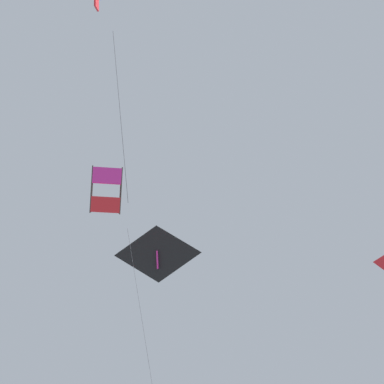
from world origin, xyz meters
name	(u,v)px	position (x,y,z in m)	size (l,w,h in m)	color
kite_delta_low_drifter	(158,255)	(5.87, 9.35, 27.96)	(2.01, 3.27, 1.99)	black
kite_box_near_right	(106,191)	(1.39, 9.17, 29.99)	(4.00, 3.47, 9.92)	#DB2D93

